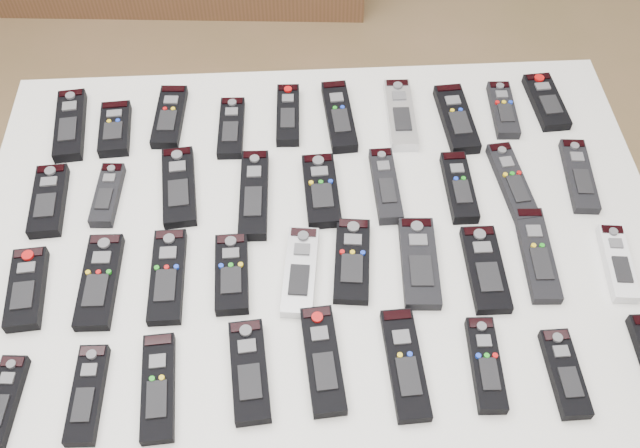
{
  "coord_description": "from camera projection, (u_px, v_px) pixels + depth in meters",
  "views": [
    {
      "loc": [
        0.02,
        -0.87,
        1.82
      ],
      "look_at": [
        0.06,
        -0.1,
        0.8
      ],
      "focal_mm": 40.0,
      "sensor_mm": 36.0,
      "label": 1
    }
  ],
  "objects": [
    {
      "name": "ground",
      "position": [
        295.0,
        371.0,
        1.97
      ],
      "size": [
        4.0,
        4.0,
        0.0
      ],
      "primitive_type": "plane",
      "color": "olive",
      "rests_on": "ground"
    },
    {
      "name": "table",
      "position": [
        320.0,
        249.0,
        1.34
      ],
      "size": [
        1.25,
        0.88,
        0.78
      ],
      "color": "white",
      "rests_on": "ground"
    },
    {
      "name": "remote_0",
      "position": [
        70.0,
        125.0,
        1.44
      ],
      "size": [
        0.07,
        0.19,
        0.02
      ],
      "primitive_type": "cube",
      "rotation": [
        0.0,
        0.0,
        0.1
      ],
      "color": "black",
      "rests_on": "table"
    },
    {
      "name": "remote_1",
      "position": [
        115.0,
        129.0,
        1.44
      ],
      "size": [
        0.07,
        0.14,
        0.02
      ],
      "primitive_type": "cube",
      "rotation": [
        0.0,
        0.0,
        0.06
      ],
      "color": "black",
      "rests_on": "table"
    },
    {
      "name": "remote_2",
      "position": [
        170.0,
        117.0,
        1.46
      ],
      "size": [
        0.07,
        0.17,
        0.02
      ],
      "primitive_type": "cube",
      "rotation": [
        0.0,
        0.0,
        -0.06
      ],
      "color": "black",
      "rests_on": "table"
    },
    {
      "name": "remote_3",
      "position": [
        231.0,
        128.0,
        1.44
      ],
      "size": [
        0.05,
        0.16,
        0.02
      ],
      "primitive_type": "cube",
      "rotation": [
        0.0,
        0.0,
        -0.03
      ],
      "color": "black",
      "rests_on": "table"
    },
    {
      "name": "remote_4",
      "position": [
        288.0,
        115.0,
        1.46
      ],
      "size": [
        0.05,
        0.16,
        0.02
      ],
      "primitive_type": "cube",
      "rotation": [
        0.0,
        0.0,
        -0.03
      ],
      "color": "black",
      "rests_on": "table"
    },
    {
      "name": "remote_5",
      "position": [
        339.0,
        116.0,
        1.46
      ],
      "size": [
        0.06,
        0.19,
        0.02
      ],
      "primitive_type": "cube",
      "rotation": [
        0.0,
        0.0,
        0.06
      ],
      "color": "black",
      "rests_on": "table"
    },
    {
      "name": "remote_6",
      "position": [
        400.0,
        115.0,
        1.46
      ],
      "size": [
        0.06,
        0.19,
        0.02
      ],
      "primitive_type": "cube",
      "rotation": [
        0.0,
        0.0,
        -0.02
      ],
      "color": "#B7B7BC",
      "rests_on": "table"
    },
    {
      "name": "remote_7",
      "position": [
        456.0,
        119.0,
        1.45
      ],
      "size": [
        0.07,
        0.18,
        0.02
      ],
      "primitive_type": "cube",
      "rotation": [
        0.0,
        0.0,
        0.06
      ],
      "color": "black",
      "rests_on": "table"
    },
    {
      "name": "remote_8",
      "position": [
        503.0,
        110.0,
        1.47
      ],
      "size": [
        0.05,
        0.15,
        0.02
      ],
      "primitive_type": "cube",
      "rotation": [
        0.0,
        0.0,
        -0.05
      ],
      "color": "black",
      "rests_on": "table"
    },
    {
      "name": "remote_9",
      "position": [
        546.0,
        102.0,
        1.49
      ],
      "size": [
        0.07,
        0.16,
        0.02
      ],
      "primitive_type": "cube",
      "rotation": [
        0.0,
        0.0,
        0.06
      ],
      "color": "black",
      "rests_on": "table"
    },
    {
      "name": "remote_10",
      "position": [
        49.0,
        201.0,
        1.32
      ],
      "size": [
        0.07,
        0.16,
        0.02
      ],
      "primitive_type": "cube",
      "rotation": [
        0.0,
        0.0,
        0.06
      ],
      "color": "black",
      "rests_on": "table"
    },
    {
      "name": "remote_11",
      "position": [
        108.0,
        195.0,
        1.33
      ],
      "size": [
        0.05,
        0.14,
        0.02
      ],
      "primitive_type": "cube",
      "rotation": [
        0.0,
        0.0,
        -0.07
      ],
      "color": "black",
      "rests_on": "table"
    },
    {
      "name": "remote_12",
      "position": [
        179.0,
        186.0,
        1.35
      ],
      "size": [
        0.08,
        0.19,
        0.02
      ],
      "primitive_type": "cube",
      "rotation": [
        0.0,
        0.0,
        0.09
      ],
      "color": "black",
      "rests_on": "table"
    },
    {
      "name": "remote_13",
      "position": [
        254.0,
        194.0,
        1.33
      ],
      "size": [
        0.06,
        0.2,
        0.02
      ],
      "primitive_type": "cube",
      "rotation": [
        0.0,
        0.0,
        -0.03
      ],
      "color": "black",
      "rests_on": "table"
    },
    {
      "name": "remote_14",
      "position": [
        321.0,
        190.0,
        1.34
      ],
      "size": [
        0.07,
        0.17,
        0.02
      ],
      "primitive_type": "cube",
      "rotation": [
        0.0,
        0.0,
        0.04
      ],
      "color": "black",
      "rests_on": "table"
    },
    {
      "name": "remote_15",
      "position": [
        385.0,
        185.0,
        1.34
      ],
      "size": [
        0.05,
        0.17,
        0.02
      ],
      "primitive_type": "cube",
      "rotation": [
        0.0,
        0.0,
        0.02
      ],
      "color": "black",
      "rests_on": "table"
    },
    {
      "name": "remote_16",
      "position": [
        459.0,
        187.0,
        1.34
      ],
      "size": [
        0.05,
        0.16,
        0.02
      ],
      "primitive_type": "cube",
      "rotation": [
        0.0,
        0.0,
        0.0
      ],
      "color": "black",
      "rests_on": "table"
    },
    {
      "name": "remote_17",
      "position": [
        512.0,
        182.0,
        1.35
      ],
      "size": [
        0.06,
        0.19,
        0.02
      ],
      "primitive_type": "cube",
      "rotation": [
        0.0,
        0.0,
        0.1
      ],
      "color": "black",
      "rests_on": "table"
    },
    {
      "name": "remote_18",
      "position": [
        579.0,
        176.0,
        1.36
      ],
      "size": [
        0.06,
        0.18,
        0.02
      ],
      "primitive_type": "cube",
      "rotation": [
        0.0,
        0.0,
        -0.09
      ],
      "color": "black",
      "rests_on": "table"
    },
    {
      "name": "remote_19",
      "position": [
        27.0,
        289.0,
        1.21
      ],
      "size": [
        0.07,
        0.16,
        0.02
      ],
      "primitive_type": "cube",
      "rotation": [
        0.0,
        0.0,
        0.08
      ],
      "color": "black",
      "rests_on": "table"
    },
    {
      "name": "remote_20",
      "position": [
        100.0,
        281.0,
        1.22
      ],
      "size": [
        0.06,
        0.19,
        0.02
      ],
      "primitive_type": "cube",
      "rotation": [
        0.0,
        0.0,
        -0.02
      ],
      "color": "black",
      "rests_on": "table"
    },
    {
      "name": "remote_21",
      "position": [
        168.0,
        276.0,
        1.22
      ],
      "size": [
        0.06,
        0.19,
        0.02
      ],
      "primitive_type": "cube",
      "rotation": [
        0.0,
        0.0,
        0.01
      ],
      "color": "black",
      "rests_on": "table"
    },
    {
      "name": "remote_22",
      "position": [
        232.0,
        274.0,
        1.22
      ],
      "size": [
        0.06,
        0.16,
        0.02
      ],
      "primitive_type": "cube",
      "rotation": [
        0.0,
        0.0,
        0.03
      ],
      "color": "black",
      "rests_on": "table"
    },
    {
      "name": "remote_23",
      "position": [
        300.0,
        271.0,
        1.23
      ],
      "size": [
        0.07,
        0.18,
        0.02
      ],
      "primitive_type": "cube",
      "rotation": [
        0.0,
        0.0,
        -0.12
      ],
      "color": "#B7B7BC",
      "rests_on": "table"
    },
    {
      "name": "remote_24",
      "position": [
        352.0,
        261.0,
        1.24
      ],
      "size": [
        0.08,
        0.18,
        0.02
      ],
      "primitive_type": "cube",
      "rotation": [
        0.0,
        0.0,
        -0.11
      ],
      "color": "black",
      "rests_on": "table"
    },
    {
      "name": "remote_25",
      "position": [
        419.0,
        263.0,
        1.24
      ],
      "size": [
        0.07,
        0.18,
        0.02
      ],
      "primitive_type": "cube",
      "rotation": [
        0.0,
        0.0,
        -0.06
      ],
      "color": "black",
      "rests_on": "table"
    },
    {
      "name": "remote_26",
      "position": [
        485.0,
        269.0,
        1.23
      ],
      "size": [
        0.06,
        0.17,
        0.02
      ],
      "primitive_type": "cube",
      "rotation": [
        0.0,
        0.0,
        -0.01
      ],
      "color": "black",
      "rests_on": "table"
    },
    {
      "name": "remote_27",
      "position": [
        537.0,
        254.0,
        1.25
      ],
      "size": [
        0.06,
        0.2,
        0.02
      ],
      "primitive_type": "cube",
      "rotation": [
        0.0,
        0.0,
        -0.05
      ],
      "color": "black",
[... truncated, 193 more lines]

